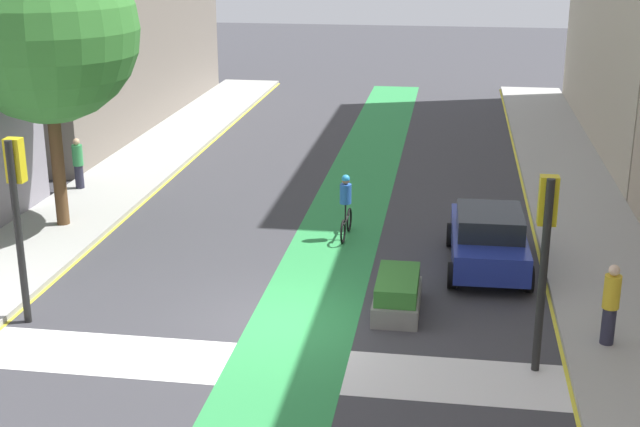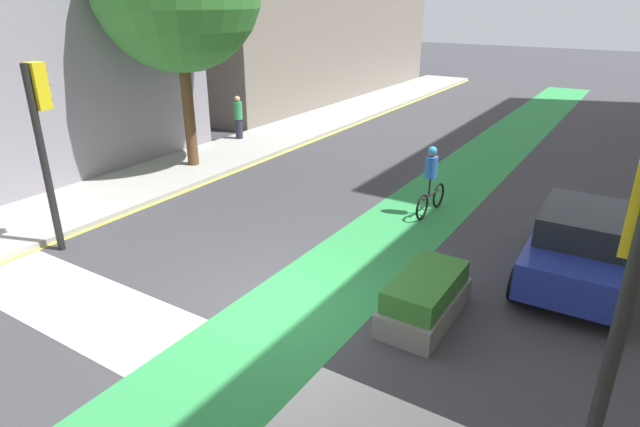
{
  "view_description": "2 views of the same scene",
  "coord_description": "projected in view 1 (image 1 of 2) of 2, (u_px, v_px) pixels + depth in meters",
  "views": [
    {
      "loc": [
        3.51,
        -17.35,
        8.36
      ],
      "look_at": [
        0.25,
        4.07,
        1.23
      ],
      "focal_mm": 49.54,
      "sensor_mm": 36.0,
      "label": 1
    },
    {
      "loc": [
        5.2,
        -6.72,
        5.32
      ],
      "look_at": [
        -0.48,
        2.23,
        0.95
      ],
      "focal_mm": 29.56,
      "sensor_mm": 36.0,
      "label": 2
    }
  ],
  "objects": [
    {
      "name": "curb_stripe_left",
      "position": [
        25.0,
        306.0,
        20.27
      ],
      "size": [
        0.16,
        60.0,
        0.01
      ],
      "primitive_type": "cube",
      "color": "yellow",
      "rests_on": "ground_plane"
    },
    {
      "name": "traffic_signal_near_right",
      "position": [
        546.0,
        236.0,
        16.64
      ],
      "size": [
        0.35,
        0.52,
        3.91
      ],
      "color": "black",
      "rests_on": "ground_plane"
    },
    {
      "name": "crosswalk_band",
      "position": [
        262.0,
        366.0,
        17.53
      ],
      "size": [
        12.0,
        1.8,
        0.01
      ],
      "primitive_type": "cube",
      "color": "silver",
      "rests_on": "ground_plane"
    },
    {
      "name": "pedestrian_sidewalk_left_a",
      "position": [
        78.0,
        163.0,
        28.53
      ],
      "size": [
        0.34,
        0.34,
        1.66
      ],
      "color": "#262638",
      "rests_on": "sidewalk_left"
    },
    {
      "name": "pedestrian_sidewalk_right_a",
      "position": [
        611.0,
        304.0,
        17.87
      ],
      "size": [
        0.34,
        0.34,
        1.73
      ],
      "color": "#262638",
      "rests_on": "sidewalk_right"
    },
    {
      "name": "car_blue_right_far",
      "position": [
        488.0,
        238.0,
        22.27
      ],
      "size": [
        2.1,
        4.24,
        1.57
      ],
      "color": "navy",
      "rests_on": "ground_plane"
    },
    {
      "name": "ground_plane",
      "position": [
        281.0,
        323.0,
        19.41
      ],
      "size": [
        120.0,
        120.0,
        0.0
      ],
      "primitive_type": "plane",
      "color": "#38383D"
    },
    {
      "name": "sidewalk_right",
      "position": [
        635.0,
        343.0,
        18.31
      ],
      "size": [
        3.0,
        60.0,
        0.15
      ],
      "primitive_type": "cube",
      "color": "#9E9E99",
      "rests_on": "ground_plane"
    },
    {
      "name": "bike_lane_paint",
      "position": [
        302.0,
        324.0,
        19.34
      ],
      "size": [
        2.4,
        60.0,
        0.01
      ],
      "primitive_type": "cube",
      "color": "#2D8C47",
      "rests_on": "ground_plane"
    },
    {
      "name": "street_tree_near",
      "position": [
        45.0,
        30.0,
        23.65
      ],
      "size": [
        5.06,
        5.06,
        8.04
      ],
      "color": "brown",
      "rests_on": "sidewalk_left"
    },
    {
      "name": "curb_stripe_right",
      "position": [
        561.0,
        341.0,
        18.55
      ],
      "size": [
        0.16,
        60.0,
        0.01
      ],
      "primitive_type": "cube",
      "color": "yellow",
      "rests_on": "ground_plane"
    },
    {
      "name": "traffic_signal_near_left",
      "position": [
        17.0,
        195.0,
        18.69
      ],
      "size": [
        0.35,
        0.52,
        4.11
      ],
      "color": "black",
      "rests_on": "ground_plane"
    },
    {
      "name": "cyclist_in_lane",
      "position": [
        346.0,
        205.0,
        24.34
      ],
      "size": [
        0.32,
        1.73,
        1.86
      ],
      "color": "black",
      "rests_on": "ground_plane"
    },
    {
      "name": "median_planter",
      "position": [
        397.0,
        294.0,
        19.9
      ],
      "size": [
        1.02,
        2.11,
        0.85
      ],
      "color": "slate",
      "rests_on": "ground_plane"
    }
  ]
}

